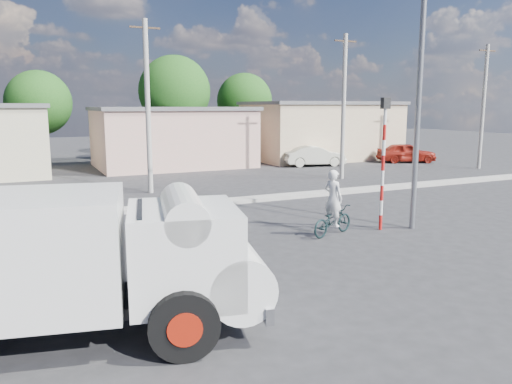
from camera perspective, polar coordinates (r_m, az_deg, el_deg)
name	(u,v)px	position (r m, az deg, el deg)	size (l,w,h in m)	color
ground_plane	(324,253)	(14.27, 7.81, -6.96)	(120.00, 120.00, 0.00)	#272729
median	(220,202)	(21.19, -4.10, -1.14)	(40.00, 0.80, 0.16)	#99968E
truck	(82,260)	(9.22, -19.25, -7.34)	(6.72, 3.65, 2.63)	black
bicycle	(332,220)	(16.16, 8.74, -3.22)	(0.64, 1.84, 0.96)	black
cyclist	(333,207)	(16.07, 8.78, -1.74)	(0.66, 0.43, 1.82)	white
car_cream	(314,156)	(34.75, 6.68, 4.12)	(1.48, 4.24, 1.40)	beige
car_red	(406,153)	(38.40, 16.81, 4.33)	(1.69, 4.21, 1.43)	maroon
traffic_pole	(383,152)	(16.86, 14.36, 4.40)	(0.28, 0.18, 4.36)	red
streetlight	(416,79)	(17.21, 17.82, 12.24)	(2.34, 0.22, 9.00)	slate
building_row	(159,135)	(34.55, -10.98, 6.36)	(37.80, 7.30, 4.44)	beige
tree_row	(92,96)	(40.36, -18.23, 10.35)	(34.13, 7.32, 8.10)	#38281E
utility_poles	(250,107)	(25.77, -0.67, 9.74)	(35.40, 0.24, 8.00)	#99968E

